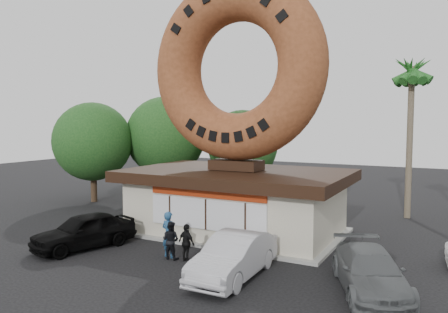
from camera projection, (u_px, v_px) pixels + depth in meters
ground at (169, 266)px, 17.50m from camera, size 90.00×90.00×0.00m
donut_shop at (236, 199)px, 22.61m from camera, size 11.20×7.20×3.80m
giant_donut at (237, 68)px, 22.08m from camera, size 9.38×2.39×9.38m
tree_west at (166, 136)px, 33.02m from camera, size 6.00×6.00×7.65m
tree_mid at (243, 145)px, 32.23m from camera, size 5.20×5.20×6.63m
tree_far at (93, 142)px, 31.18m from camera, size 5.60×5.60×7.14m
palm_near at (412, 76)px, 25.57m from camera, size 2.60×2.60×9.75m
street_lamp at (275, 139)px, 32.06m from camera, size 2.11×0.20×8.00m
person_left at (169, 234)px, 18.57m from camera, size 0.78×0.58×1.98m
person_center at (171, 240)px, 18.35m from camera, size 0.82×0.65×1.61m
person_right at (187, 243)px, 18.02m from camera, size 0.99×0.63×1.57m
car_black at (84, 231)px, 19.92m from camera, size 3.19×5.07×1.61m
car_silver at (234, 256)px, 16.19m from camera, size 1.81×4.89×1.60m
car_grey at (370, 271)px, 14.78m from camera, size 3.79×5.35×1.44m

